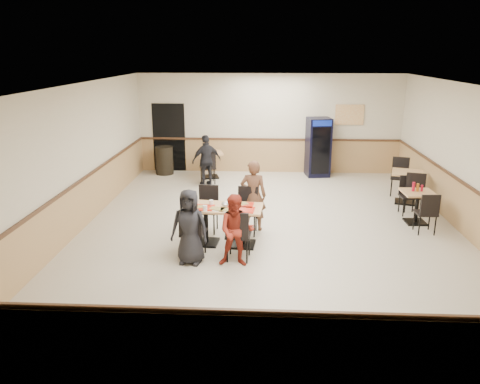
# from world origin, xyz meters

# --- Properties ---
(ground) EXTENTS (10.00, 10.00, 0.00)m
(ground) POSITION_xyz_m (0.00, 0.00, 0.00)
(ground) COLOR beige
(ground) RESTS_ON ground
(room_shell) EXTENTS (10.00, 10.00, 10.00)m
(room_shell) POSITION_xyz_m (1.78, 2.55, 0.58)
(room_shell) COLOR silver
(room_shell) RESTS_ON ground
(main_table) EXTENTS (1.51, 0.84, 0.78)m
(main_table) POSITION_xyz_m (-0.89, -0.81, 0.52)
(main_table) COLOR black
(main_table) RESTS_ON ground
(main_chairs) EXTENTS (1.42, 1.80, 0.99)m
(main_chairs) POSITION_xyz_m (-0.94, -0.81, 0.49)
(main_chairs) COLOR black
(main_chairs) RESTS_ON ground
(diner_woman_left) EXTENTS (0.72, 0.52, 1.36)m
(diner_woman_left) POSITION_xyz_m (-1.43, -1.65, 0.68)
(diner_woman_left) COLOR black
(diner_woman_left) RESTS_ON ground
(diner_woman_right) EXTENTS (0.64, 0.51, 1.30)m
(diner_woman_right) POSITION_xyz_m (-0.60, -1.72, 0.65)
(diner_woman_right) COLOR maroon
(diner_woman_right) RESTS_ON ground
(diner_man_opposite) EXTENTS (0.57, 0.40, 1.50)m
(diner_man_opposite) POSITION_xyz_m (-0.35, 0.03, 0.75)
(diner_man_opposite) COLOR brown
(diner_man_opposite) RESTS_ON ground
(lone_diner) EXTENTS (0.91, 0.71, 1.43)m
(lone_diner) POSITION_xyz_m (-1.74, 3.33, 0.72)
(lone_diner) COLOR black
(lone_diner) RESTS_ON ground
(tabletop_clutter) EXTENTS (1.27, 0.66, 0.12)m
(tabletop_clutter) POSITION_xyz_m (-0.92, -0.87, 0.80)
(tabletop_clutter) COLOR red
(tabletop_clutter) RESTS_ON main_table
(side_table_near) EXTENTS (0.69, 0.69, 0.71)m
(side_table_near) POSITION_xyz_m (3.21, 0.60, 0.47)
(side_table_near) COLOR black
(side_table_near) RESTS_ON ground
(side_table_near_chair_south) EXTENTS (0.44, 0.44, 0.90)m
(side_table_near_chair_south) POSITION_xyz_m (3.21, 0.03, 0.45)
(side_table_near_chair_south) COLOR black
(side_table_near_chair_south) RESTS_ON ground
(side_table_near_chair_north) EXTENTS (0.44, 0.44, 0.90)m
(side_table_near_chair_north) POSITION_xyz_m (3.21, 1.17, 0.45)
(side_table_near_chair_north) COLOR black
(side_table_near_chair_north) RESTS_ON ground
(side_table_far) EXTENTS (0.92, 0.92, 0.79)m
(side_table_far) POSITION_xyz_m (3.39, 2.03, 0.53)
(side_table_far) COLOR black
(side_table_far) RESTS_ON ground
(side_table_far_chair_south) EXTENTS (0.58, 0.58, 1.01)m
(side_table_far_chair_south) POSITION_xyz_m (3.39, 1.40, 0.50)
(side_table_far_chair_south) COLOR black
(side_table_far_chair_south) RESTS_ON ground
(side_table_far_chair_north) EXTENTS (0.58, 0.58, 1.01)m
(side_table_far_chair_north) POSITION_xyz_m (3.39, 2.67, 0.50)
(side_table_far_chair_north) COLOR black
(side_table_far_chair_north) RESTS_ON ground
(condiment_caddy) EXTENTS (0.23, 0.06, 0.20)m
(condiment_caddy) POSITION_xyz_m (3.18, 0.65, 0.80)
(condiment_caddy) COLOR red
(condiment_caddy) RESTS_ON side_table_near
(back_table) EXTENTS (0.87, 0.87, 0.77)m
(back_table) POSITION_xyz_m (-1.74, 4.20, 0.51)
(back_table) COLOR black
(back_table) RESTS_ON ground
(back_table_chair_lone) EXTENTS (0.55, 0.55, 0.97)m
(back_table_chair_lone) POSITION_xyz_m (-1.74, 3.59, 0.49)
(back_table_chair_lone) COLOR black
(back_table_chair_lone) RESTS_ON ground
(pepsi_cooler) EXTENTS (0.75, 0.75, 1.75)m
(pepsi_cooler) POSITION_xyz_m (1.47, 4.59, 0.87)
(pepsi_cooler) COLOR black
(pepsi_cooler) RESTS_ON ground
(trash_bin) EXTENTS (0.54, 0.54, 0.85)m
(trash_bin) POSITION_xyz_m (-3.19, 4.55, 0.42)
(trash_bin) COLOR black
(trash_bin) RESTS_ON ground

